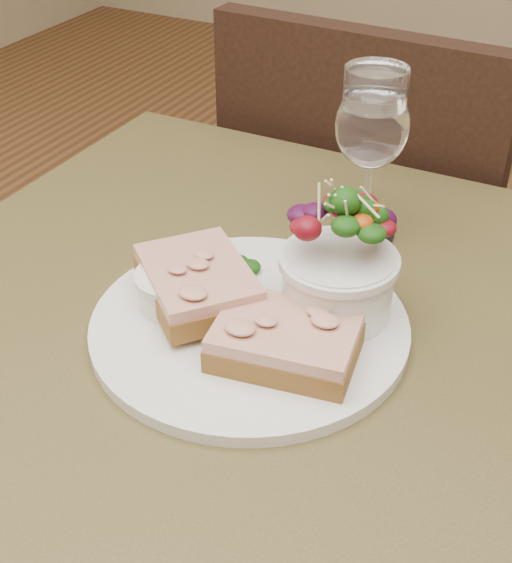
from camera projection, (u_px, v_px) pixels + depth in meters
The scene contains 9 objects.
cafe_table at pixel (267, 424), 0.77m from camera, with size 0.80×0.80×0.75m.
chair_far at pixel (374, 332), 1.45m from camera, with size 0.44×0.44×0.90m.
dinner_plate at pixel (250, 326), 0.72m from camera, with size 0.29×0.29×0.01m, color white.
sandwich_front at pixel (286, 340), 0.67m from camera, with size 0.13×0.11×0.03m.
sandwich_back at pixel (198, 282), 0.73m from camera, with size 0.15×0.15×0.03m.
ramekin at pixel (174, 288), 0.73m from camera, with size 0.07×0.07×0.04m.
salad_bowl at pixel (339, 258), 0.70m from camera, with size 0.10×0.10×0.13m.
garnish at pixel (233, 263), 0.78m from camera, with size 0.05×0.04×0.02m.
wine_glass at pixel (372, 131), 0.80m from camera, with size 0.08×0.08×0.18m.
Camera 1 is at (0.24, -0.49, 1.20)m, focal length 50.00 mm.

